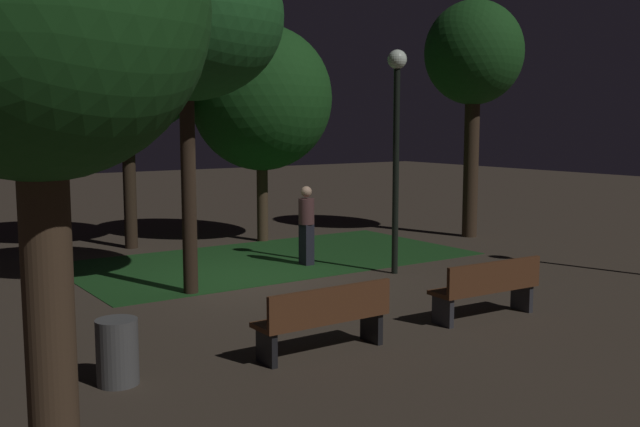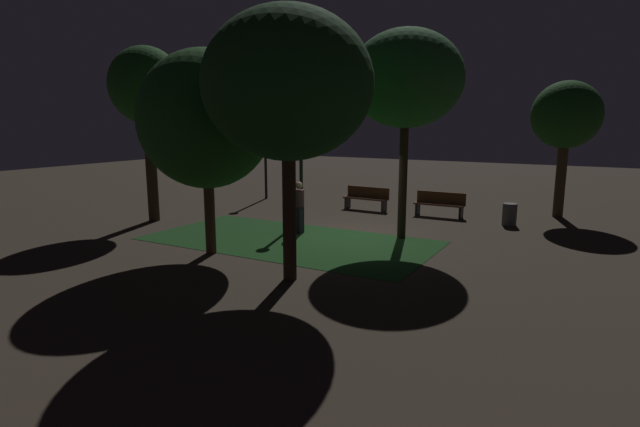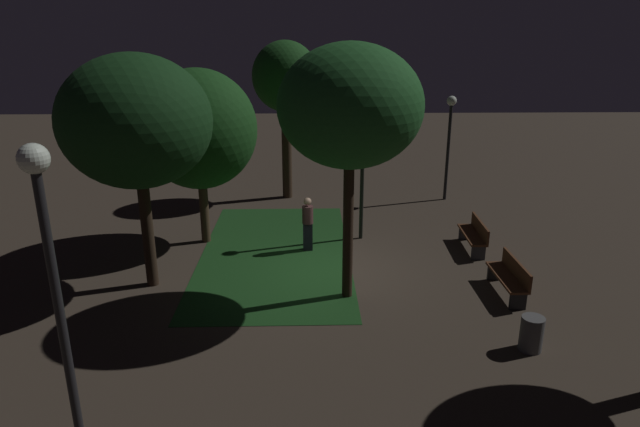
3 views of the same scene
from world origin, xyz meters
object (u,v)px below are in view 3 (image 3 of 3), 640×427
(tree_left_canopy, at_px, (136,122))
(lamp_post_plaza_west, at_px, (363,147))
(tree_lawn_side, at_px, (350,107))
(tree_tall_center, at_px, (285,79))
(trash_bin, at_px, (531,334))
(lamp_post_path_center, at_px, (53,275))
(bench_by_lamp, at_px, (475,234))
(lamp_post_near_wall, at_px, (450,129))
(bench_corner, at_px, (510,276))
(tree_near_wall, at_px, (199,130))
(pedestrian, at_px, (308,223))

(tree_left_canopy, distance_m, lamp_post_plaza_west, 6.57)
(tree_lawn_side, bearing_deg, tree_tall_center, 11.45)
(trash_bin, bearing_deg, tree_left_canopy, 69.00)
(lamp_post_path_center, distance_m, trash_bin, 8.84)
(tree_left_canopy, distance_m, lamp_post_path_center, 6.76)
(tree_tall_center, height_order, tree_lawn_side, tree_lawn_side)
(bench_by_lamp, height_order, tree_lawn_side, tree_lawn_side)
(tree_lawn_side, xyz_separation_m, lamp_post_near_wall, (7.99, -4.35, -1.85))
(trash_bin, bearing_deg, bench_by_lamp, -4.67)
(tree_tall_center, relative_size, lamp_post_plaza_west, 1.39)
(bench_corner, bearing_deg, lamp_post_path_center, 126.22)
(lamp_post_plaza_west, bearing_deg, lamp_post_near_wall, -41.69)
(tree_near_wall, relative_size, tree_lawn_side, 0.87)
(tree_near_wall, distance_m, lamp_post_near_wall, 9.45)
(lamp_post_near_wall, height_order, pedestrian, lamp_post_near_wall)
(bench_by_lamp, bearing_deg, tree_left_canopy, 103.62)
(bench_corner, distance_m, tree_tall_center, 10.97)
(tree_tall_center, height_order, trash_bin, tree_tall_center)
(tree_tall_center, bearing_deg, tree_near_wall, 153.27)
(tree_lawn_side, bearing_deg, lamp_post_plaza_west, -10.33)
(tree_tall_center, relative_size, tree_left_canopy, 1.03)
(tree_near_wall, bearing_deg, lamp_post_near_wall, -63.35)
(tree_left_canopy, xyz_separation_m, pedestrian, (2.22, -3.98, -3.29))
(tree_left_canopy, height_order, lamp_post_near_wall, tree_left_canopy)
(bench_corner, distance_m, lamp_post_path_center, 10.37)
(lamp_post_path_center, xyz_separation_m, lamp_post_plaza_west, (9.81, -4.77, -0.43))
(tree_left_canopy, height_order, lamp_post_plaza_west, tree_left_canopy)
(bench_by_lamp, bearing_deg, lamp_post_plaza_west, 73.09)
(bench_corner, xyz_separation_m, lamp_post_near_wall, (8.00, -0.36, 2.24))
(lamp_post_path_center, bearing_deg, tree_lawn_side, -34.55)
(bench_corner, height_order, tree_left_canopy, tree_left_canopy)
(bench_corner, relative_size, pedestrian, 1.12)
(tree_tall_center, bearing_deg, pedestrian, -172.00)
(tree_lawn_side, relative_size, pedestrian, 3.71)
(bench_corner, relative_size, trash_bin, 2.45)
(trash_bin, xyz_separation_m, pedestrian, (5.47, 4.49, 0.48))
(lamp_post_path_center, distance_m, lamp_post_plaza_west, 10.91)
(tree_tall_center, height_order, tree_left_canopy, tree_tall_center)
(tree_lawn_side, bearing_deg, bench_corner, -90.07)
(bench_by_lamp, distance_m, tree_lawn_side, 6.41)
(tree_tall_center, relative_size, tree_lawn_side, 0.98)
(bench_by_lamp, relative_size, lamp_post_path_center, 0.37)
(tree_left_canopy, distance_m, pedestrian, 5.62)
(bench_corner, height_order, tree_lawn_side, tree_lawn_side)
(tree_left_canopy, distance_m, tree_lawn_side, 5.00)
(lamp_post_path_center, xyz_separation_m, trash_bin, (3.41, -7.60, -2.96))
(bench_by_lamp, bearing_deg, tree_near_wall, 83.98)
(bench_by_lamp, relative_size, trash_bin, 2.48)
(tree_lawn_side, bearing_deg, trash_bin, -125.09)
(tree_near_wall, bearing_deg, bench_corner, -115.07)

